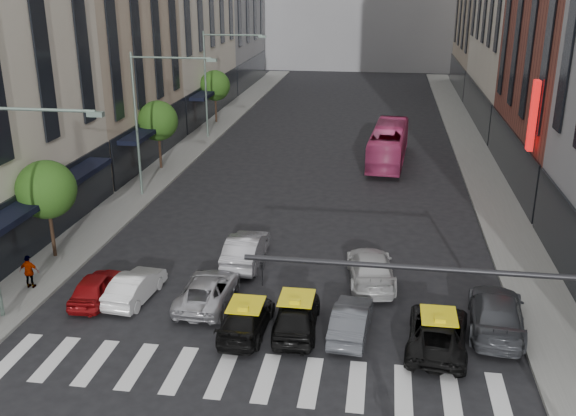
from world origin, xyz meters
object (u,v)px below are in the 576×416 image
at_px(streetlamp_far, 216,71).
at_px(car_red, 96,287).
at_px(streetlamp_mid, 150,106).
at_px(streetlamp_near, 3,184).
at_px(taxi_left, 246,319).
at_px(pedestrian_far, 29,272).
at_px(bus, 388,144).
at_px(car_white_front, 135,286).
at_px(taxi_center, 297,315).

distance_m(streetlamp_far, car_red, 30.42).
bearing_deg(streetlamp_mid, streetlamp_near, -90.00).
bearing_deg(taxi_left, pedestrian_far, -9.80).
height_order(streetlamp_near, streetlamp_far, same).
bearing_deg(pedestrian_far, taxi_left, 166.41).
bearing_deg(streetlamp_far, car_red, -85.73).
bearing_deg(streetlamp_mid, taxi_left, -59.13).
bearing_deg(bus, streetlamp_far, -16.32).
height_order(car_white_front, taxi_center, taxi_center).
distance_m(car_white_front, bus, 26.35).
xyz_separation_m(car_red, taxi_center, (9.03, -1.26, 0.09)).
relative_size(car_red, taxi_left, 0.89).
bearing_deg(streetlamp_near, car_red, 43.58).
xyz_separation_m(streetlamp_mid, bus, (14.74, 10.45, -4.48)).
height_order(streetlamp_mid, bus, streetlamp_mid).
height_order(streetlamp_mid, taxi_center, streetlamp_mid).
relative_size(car_red, car_white_front, 0.96).
height_order(streetlamp_far, pedestrian_far, streetlamp_far).
relative_size(streetlamp_mid, taxi_center, 2.11).
distance_m(streetlamp_mid, bus, 18.62).
height_order(streetlamp_mid, pedestrian_far, streetlamp_mid).
relative_size(streetlamp_near, bus, 0.88).
distance_m(taxi_center, pedestrian_far, 12.47).
relative_size(car_red, bus, 0.36).
bearing_deg(car_red, bus, -121.10).
bearing_deg(streetlamp_mid, streetlamp_far, 90.00).
bearing_deg(pedestrian_far, car_red, 170.72).
relative_size(streetlamp_far, bus, 0.88).
distance_m(streetlamp_near, streetlamp_mid, 16.00).
xyz_separation_m(streetlamp_near, pedestrian_far, (-1.10, 2.54, -4.97)).
bearing_deg(car_white_front, pedestrian_far, 4.05).
bearing_deg(car_white_front, taxi_center, 172.86).
distance_m(car_white_front, taxi_left, 5.76).
bearing_deg(streetlamp_near, streetlamp_mid, 90.00).
relative_size(streetlamp_mid, streetlamp_far, 1.00).
relative_size(streetlamp_near, streetlamp_far, 1.00).
bearing_deg(car_red, taxi_left, 162.75).
height_order(car_red, car_white_front, car_white_front).
distance_m(streetlamp_mid, taxi_left, 18.88).
relative_size(streetlamp_far, taxi_left, 2.15).
relative_size(streetlamp_near, streetlamp_mid, 1.00).
xyz_separation_m(car_red, bus, (12.51, 24.32, 0.80)).
distance_m(car_red, car_white_front, 1.70).
distance_m(streetlamp_near, taxi_center, 12.42).
xyz_separation_m(streetlamp_near, streetlamp_mid, (0.00, 16.00, 0.00)).
distance_m(taxi_center, bus, 25.83).
bearing_deg(streetlamp_mid, taxi_center, -53.36).
height_order(streetlamp_mid, streetlamp_far, same).
relative_size(taxi_center, pedestrian_far, 2.73).
xyz_separation_m(streetlamp_mid, car_white_front, (3.90, -13.55, -5.27)).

